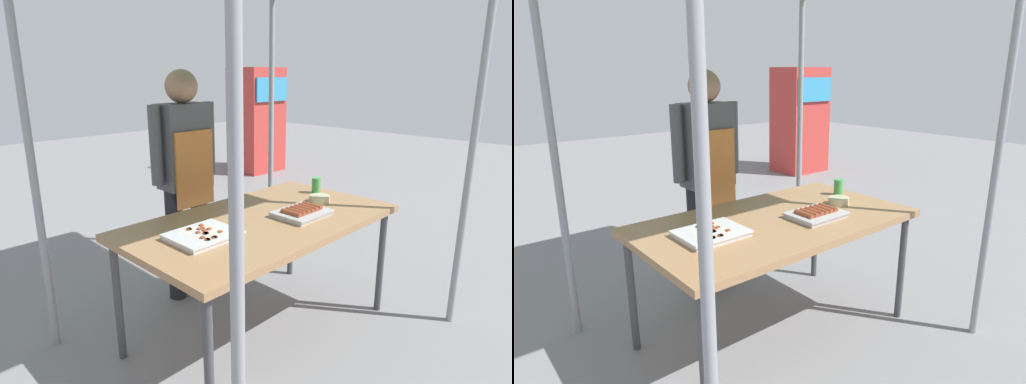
# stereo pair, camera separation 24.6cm
# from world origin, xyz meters

# --- Properties ---
(ground_plane) EXTENTS (18.00, 18.00, 0.00)m
(ground_plane) POSITION_xyz_m (0.00, 0.00, 0.00)
(ground_plane) COLOR slate
(stall_table) EXTENTS (1.60, 0.90, 0.75)m
(stall_table) POSITION_xyz_m (0.00, 0.00, 0.70)
(stall_table) COLOR #9E724C
(stall_table) RESTS_ON ground
(tray_grilled_sausages) EXTENTS (0.32, 0.25, 0.06)m
(tray_grilled_sausages) POSITION_xyz_m (0.20, -0.14, 0.77)
(tray_grilled_sausages) COLOR #ADADB2
(tray_grilled_sausages) RESTS_ON stall_table
(tray_meat_skewers) EXTENTS (0.34, 0.28, 0.04)m
(tray_meat_skewers) POSITION_xyz_m (-0.44, -0.01, 0.77)
(tray_meat_skewers) COLOR silver
(tray_meat_skewers) RESTS_ON stall_table
(condiment_bowl) EXTENTS (0.14, 0.14, 0.05)m
(condiment_bowl) POSITION_xyz_m (0.50, -0.05, 0.77)
(condiment_bowl) COLOR #BFB28C
(condiment_bowl) RESTS_ON stall_table
(drink_cup_near_edge) EXTENTS (0.06, 0.06, 0.11)m
(drink_cup_near_edge) POSITION_xyz_m (0.66, 0.10, 0.80)
(drink_cup_near_edge) COLOR #3F994C
(drink_cup_near_edge) RESTS_ON stall_table
(vendor_woman) EXTENTS (0.52, 0.23, 1.59)m
(vendor_woman) POSITION_xyz_m (-0.00, 0.73, 0.94)
(vendor_woman) COLOR black
(vendor_woman) RESTS_ON ground
(neighbor_stall_left) EXTENTS (0.75, 0.66, 1.65)m
(neighbor_stall_left) POSITION_xyz_m (3.29, 3.24, 0.83)
(neighbor_stall_left) COLOR #BF3833
(neighbor_stall_left) RESTS_ON ground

